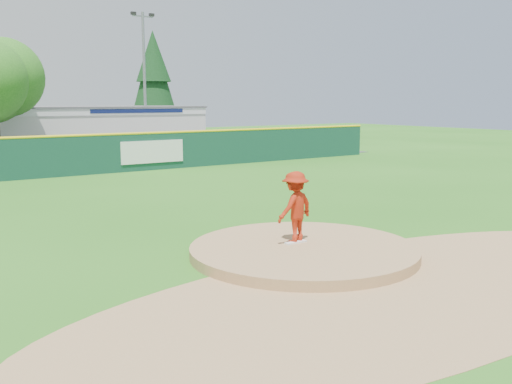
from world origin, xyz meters
TOP-DOWN VIEW (x-y plane):
  - ground at (0.00, 0.00)m, footprint 120.00×120.00m
  - pitchers_mound at (0.00, 0.00)m, footprint 5.50×5.50m
  - pitching_rubber at (0.00, 0.30)m, footprint 0.60×0.15m
  - infield_dirt_arc at (0.00, -3.00)m, footprint 15.40×15.40m
  - parking_lot at (0.00, 27.00)m, footprint 44.00×16.00m
  - pitcher at (0.06, 0.40)m, footprint 1.25×0.88m
  - pool_building_grp at (6.00, 31.99)m, footprint 15.20×8.20m
  - outfield_fence at (0.00, 18.00)m, footprint 40.00×0.14m
  - conifer_tree at (13.00, 36.00)m, footprint 4.40×4.40m
  - light_pole_right at (9.00, 29.00)m, footprint 1.75×0.25m

SIDE VIEW (x-z plane):
  - ground at x=0.00m, z-range 0.00..0.00m
  - pitchers_mound at x=0.00m, z-range -0.25..0.25m
  - infield_dirt_arc at x=0.00m, z-range 0.00..0.01m
  - parking_lot at x=0.00m, z-range 0.00..0.02m
  - pitching_rubber at x=0.00m, z-range 0.25..0.29m
  - outfield_fence at x=0.00m, z-range 0.05..2.12m
  - pitcher at x=0.06m, z-range 0.25..2.01m
  - pool_building_grp at x=6.00m, z-range 0.01..3.32m
  - conifer_tree at x=13.00m, z-range 0.79..10.29m
  - light_pole_right at x=9.00m, z-range 0.54..10.54m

